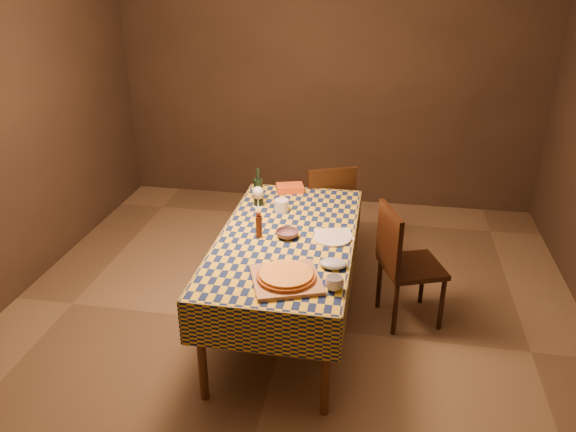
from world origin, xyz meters
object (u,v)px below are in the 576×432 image
(bowl, at_px, (287,234))
(chair_right, at_px, (402,259))
(dining_table, at_px, (287,245))
(cutting_board, at_px, (286,279))
(wine_bottle, at_px, (258,192))
(white_plate, at_px, (332,238))
(chair_far, at_px, (328,208))
(pizza, at_px, (286,275))

(bowl, relative_size, chair_right, 0.17)
(dining_table, relative_size, cutting_board, 4.61)
(wine_bottle, relative_size, white_plate, 1.15)
(wine_bottle, xyz_separation_m, chair_right, (1.13, -0.23, -0.36))
(white_plate, height_order, chair_far, chair_far)
(bowl, bearing_deg, white_plate, 5.25)
(white_plate, bearing_deg, pizza, -109.81)
(cutting_board, height_order, pizza, pizza)
(cutting_board, bearing_deg, bowl, 99.30)
(pizza, distance_m, chair_far, 1.70)
(cutting_board, relative_size, wine_bottle, 1.32)
(dining_table, height_order, bowl, bowl)
(pizza, height_order, wine_bottle, wine_bottle)
(chair_far, height_order, chair_right, same)
(pizza, relative_size, wine_bottle, 1.34)
(bowl, height_order, chair_right, chair_right)
(dining_table, xyz_separation_m, wine_bottle, (-0.31, 0.48, 0.19))
(white_plate, distance_m, chair_far, 1.11)
(cutting_board, height_order, chair_right, chair_right)
(cutting_board, xyz_separation_m, wine_bottle, (-0.41, 1.08, 0.10))
(dining_table, relative_size, chair_far, 1.98)
(cutting_board, xyz_separation_m, white_plate, (0.22, 0.60, -0.01))
(white_plate, bearing_deg, dining_table, -178.48)
(cutting_board, distance_m, pizza, 0.03)
(bowl, bearing_deg, wine_bottle, 122.29)
(wine_bottle, height_order, white_plate, wine_bottle)
(dining_table, bearing_deg, chair_far, 80.84)
(chair_far, bearing_deg, white_plate, -82.34)
(wine_bottle, bearing_deg, white_plate, -36.98)
(pizza, xyz_separation_m, wine_bottle, (-0.41, 1.08, 0.07))
(dining_table, xyz_separation_m, chair_right, (0.82, 0.25, -0.17))
(dining_table, relative_size, pizza, 4.54)
(dining_table, xyz_separation_m, pizza, (0.10, -0.60, 0.12))
(pizza, distance_m, chair_right, 1.15)
(white_plate, bearing_deg, bowl, -174.75)
(dining_table, relative_size, wine_bottle, 6.10)
(bowl, bearing_deg, pizza, -80.70)
(dining_table, relative_size, chair_right, 1.98)
(pizza, height_order, chair_right, chair_right)
(chair_right, bearing_deg, pizza, -130.29)
(cutting_board, bearing_deg, white_plate, 70.19)
(cutting_board, bearing_deg, pizza, 0.00)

